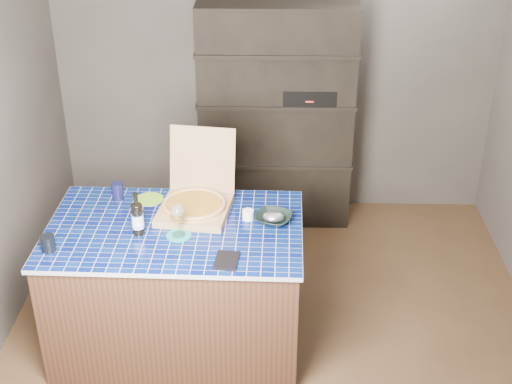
{
  "coord_description": "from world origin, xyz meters",
  "views": [
    {
      "loc": [
        -0.04,
        -3.69,
        3.07
      ],
      "look_at": [
        -0.12,
        0.0,
        1.06
      ],
      "focal_mm": 50.0,
      "sensor_mm": 36.0,
      "label": 1
    }
  ],
  "objects_px": {
    "kitchen_island": "(178,284)",
    "wine_glass": "(178,215)",
    "mead_bottle": "(138,218)",
    "pizza_box": "(195,202)",
    "dvd_case": "(227,261)",
    "bowl": "(274,218)"
  },
  "relations": [
    {
      "from": "kitchen_island",
      "to": "dvd_case",
      "type": "bearing_deg",
      "value": -45.36
    },
    {
      "from": "kitchen_island",
      "to": "bowl",
      "type": "bearing_deg",
      "value": 8.31
    },
    {
      "from": "kitchen_island",
      "to": "mead_bottle",
      "type": "relative_size",
      "value": 5.69
    },
    {
      "from": "pizza_box",
      "to": "bowl",
      "type": "height_order",
      "value": "pizza_box"
    },
    {
      "from": "mead_bottle",
      "to": "bowl",
      "type": "distance_m",
      "value": 0.81
    },
    {
      "from": "mead_bottle",
      "to": "kitchen_island",
      "type": "bearing_deg",
      "value": 20.48
    },
    {
      "from": "kitchen_island",
      "to": "wine_glass",
      "type": "distance_m",
      "value": 0.57
    },
    {
      "from": "kitchen_island",
      "to": "wine_glass",
      "type": "relative_size",
      "value": 7.66
    },
    {
      "from": "wine_glass",
      "to": "dvd_case",
      "type": "xyz_separation_m",
      "value": [
        0.3,
        -0.26,
        -0.14
      ]
    },
    {
      "from": "mead_bottle",
      "to": "dvd_case",
      "type": "relative_size",
      "value": 1.52
    },
    {
      "from": "mead_bottle",
      "to": "dvd_case",
      "type": "distance_m",
      "value": 0.61
    },
    {
      "from": "pizza_box",
      "to": "wine_glass",
      "type": "distance_m",
      "value": 0.31
    },
    {
      "from": "pizza_box",
      "to": "wine_glass",
      "type": "bearing_deg",
      "value": -95.99
    },
    {
      "from": "pizza_box",
      "to": "mead_bottle",
      "type": "relative_size",
      "value": 2.07
    },
    {
      "from": "pizza_box",
      "to": "mead_bottle",
      "type": "xyz_separation_m",
      "value": [
        -0.31,
        -0.27,
        0.04
      ]
    },
    {
      "from": "dvd_case",
      "to": "bowl",
      "type": "height_order",
      "value": "bowl"
    },
    {
      "from": "dvd_case",
      "to": "pizza_box",
      "type": "bearing_deg",
      "value": 117.87
    },
    {
      "from": "wine_glass",
      "to": "bowl",
      "type": "relative_size",
      "value": 0.94
    },
    {
      "from": "pizza_box",
      "to": "mead_bottle",
      "type": "height_order",
      "value": "pizza_box"
    },
    {
      "from": "mead_bottle",
      "to": "wine_glass",
      "type": "height_order",
      "value": "mead_bottle"
    },
    {
      "from": "dvd_case",
      "to": "kitchen_island",
      "type": "bearing_deg",
      "value": 138.91
    },
    {
      "from": "bowl",
      "to": "dvd_case",
      "type": "bearing_deg",
      "value": -121.18
    }
  ]
}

